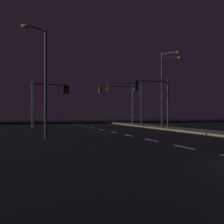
{
  "coord_description": "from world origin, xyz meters",
  "views": [
    {
      "loc": [
        -8.16,
        -1.02,
        1.79
      ],
      "look_at": [
        -0.08,
        25.37,
        1.81
      ],
      "focal_mm": 49.48,
      "sensor_mm": 36.0,
      "label": 1
    }
  ],
  "objects_px": {
    "street_lamp_median": "(165,85)",
    "traffic_light_overhead_east": "(153,93)",
    "street_lamp_corner": "(42,72)",
    "street_lamp_mid_block": "(165,82)",
    "traffic_light_mid_right": "(118,96)",
    "traffic_light_far_right": "(48,96)",
    "traffic_light_near_right": "(49,96)",
    "traffic_light_mid_left": "(126,94)"
  },
  "relations": [
    {
      "from": "street_lamp_mid_block",
      "to": "street_lamp_corner",
      "type": "bearing_deg",
      "value": -144.07
    },
    {
      "from": "street_lamp_mid_block",
      "to": "street_lamp_median",
      "type": "height_order",
      "value": "street_lamp_mid_block"
    },
    {
      "from": "street_lamp_median",
      "to": "traffic_light_near_right",
      "type": "bearing_deg",
      "value": 156.8
    },
    {
      "from": "traffic_light_near_right",
      "to": "traffic_light_overhead_east",
      "type": "distance_m",
      "value": 11.74
    },
    {
      "from": "traffic_light_mid_left",
      "to": "traffic_light_far_right",
      "type": "bearing_deg",
      "value": -166.53
    },
    {
      "from": "street_lamp_mid_block",
      "to": "street_lamp_corner",
      "type": "relative_size",
      "value": 1.13
    },
    {
      "from": "street_lamp_corner",
      "to": "traffic_light_overhead_east",
      "type": "bearing_deg",
      "value": 33.76
    },
    {
      "from": "traffic_light_mid_right",
      "to": "street_lamp_corner",
      "type": "distance_m",
      "value": 20.88
    },
    {
      "from": "traffic_light_mid_left",
      "to": "street_lamp_corner",
      "type": "distance_m",
      "value": 19.11
    },
    {
      "from": "traffic_light_near_right",
      "to": "street_lamp_median",
      "type": "xyz_separation_m",
      "value": [
        11.88,
        -5.09,
        1.09
      ]
    },
    {
      "from": "traffic_light_mid_right",
      "to": "traffic_light_near_right",
      "type": "bearing_deg",
      "value": -159.52
    },
    {
      "from": "traffic_light_near_right",
      "to": "traffic_light_overhead_east",
      "type": "bearing_deg",
      "value": -33.62
    },
    {
      "from": "traffic_light_mid_left",
      "to": "traffic_light_near_right",
      "type": "bearing_deg",
      "value": -173.58
    },
    {
      "from": "traffic_light_far_right",
      "to": "street_lamp_mid_block",
      "type": "relative_size",
      "value": 0.61
    },
    {
      "from": "traffic_light_far_right",
      "to": "street_lamp_median",
      "type": "bearing_deg",
      "value": -17.61
    },
    {
      "from": "traffic_light_near_right",
      "to": "street_lamp_corner",
      "type": "bearing_deg",
      "value": -97.2
    },
    {
      "from": "traffic_light_far_right",
      "to": "street_lamp_median",
      "type": "distance_m",
      "value": 12.7
    },
    {
      "from": "traffic_light_mid_right",
      "to": "traffic_light_far_right",
      "type": "relative_size",
      "value": 1.05
    },
    {
      "from": "traffic_light_near_right",
      "to": "traffic_light_far_right",
      "type": "distance_m",
      "value": 1.28
    },
    {
      "from": "traffic_light_mid_right",
      "to": "traffic_light_far_right",
      "type": "height_order",
      "value": "traffic_light_mid_right"
    },
    {
      "from": "traffic_light_overhead_east",
      "to": "street_lamp_mid_block",
      "type": "bearing_deg",
      "value": 44.23
    },
    {
      "from": "traffic_light_overhead_east",
      "to": "traffic_light_mid_left",
      "type": "bearing_deg",
      "value": 91.12
    },
    {
      "from": "traffic_light_far_right",
      "to": "traffic_light_mid_left",
      "type": "relative_size",
      "value": 0.91
    },
    {
      "from": "traffic_light_near_right",
      "to": "traffic_light_mid_left",
      "type": "distance_m",
      "value": 9.7
    },
    {
      "from": "street_lamp_median",
      "to": "street_lamp_corner",
      "type": "distance_m",
      "value": 16.46
    },
    {
      "from": "traffic_light_far_right",
      "to": "street_lamp_corner",
      "type": "xyz_separation_m",
      "value": [
        -1.63,
        -12.97,
        0.9
      ]
    },
    {
      "from": "street_lamp_corner",
      "to": "street_lamp_mid_block",
      "type": "bearing_deg",
      "value": 35.93
    },
    {
      "from": "traffic_light_overhead_east",
      "to": "traffic_light_mid_right",
      "type": "bearing_deg",
      "value": 92.89
    },
    {
      "from": "traffic_light_near_right",
      "to": "street_lamp_mid_block",
      "type": "distance_m",
      "value": 13.09
    },
    {
      "from": "traffic_light_far_right",
      "to": "traffic_light_mid_right",
      "type": "bearing_deg",
      "value": 26.59
    },
    {
      "from": "traffic_light_near_right",
      "to": "street_lamp_corner",
      "type": "xyz_separation_m",
      "value": [
        -1.8,
        -14.23,
        0.81
      ]
    },
    {
      "from": "street_lamp_median",
      "to": "traffic_light_overhead_east",
      "type": "bearing_deg",
      "value": -146.24
    },
    {
      "from": "traffic_light_far_right",
      "to": "street_lamp_corner",
      "type": "distance_m",
      "value": 13.1
    },
    {
      "from": "traffic_light_far_right",
      "to": "street_lamp_median",
      "type": "relative_size",
      "value": 0.66
    },
    {
      "from": "traffic_light_mid_right",
      "to": "street_lamp_mid_block",
      "type": "bearing_deg",
      "value": -67.18
    },
    {
      "from": "traffic_light_near_right",
      "to": "street_lamp_corner",
      "type": "height_order",
      "value": "street_lamp_corner"
    },
    {
      "from": "traffic_light_near_right",
      "to": "street_lamp_corner",
      "type": "relative_size",
      "value": 0.7
    },
    {
      "from": "street_lamp_median",
      "to": "traffic_light_far_right",
      "type": "bearing_deg",
      "value": 162.39
    },
    {
      "from": "street_lamp_mid_block",
      "to": "traffic_light_near_right",
      "type": "bearing_deg",
      "value": 162.32
    },
    {
      "from": "traffic_light_far_right",
      "to": "street_lamp_corner",
      "type": "bearing_deg",
      "value": -97.15
    },
    {
      "from": "traffic_light_mid_left",
      "to": "traffic_light_mid_right",
      "type": "bearing_deg",
      "value": 98.46
    },
    {
      "from": "traffic_light_mid_right",
      "to": "street_lamp_median",
      "type": "bearing_deg",
      "value": -73.05
    }
  ]
}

